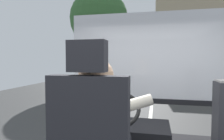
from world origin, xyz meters
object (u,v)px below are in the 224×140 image
object	(u,v)px
bus_driver	(99,129)
parked_car_silver	(224,75)
steering_console	(123,138)
parked_car_blue	(205,72)

from	to	relation	value
bus_driver	parked_car_silver	distance (m)	16.37
steering_console	parked_car_blue	size ratio (longest dim) A/B	0.27
steering_console	parked_car_silver	size ratio (longest dim) A/B	0.26
steering_console	parked_car_silver	xyz separation A→B (m)	(5.47, 14.35, -0.21)
steering_console	parked_car_silver	bearing A→B (deg)	69.14
parked_car_silver	parked_car_blue	world-z (taller)	parked_car_silver
steering_console	parked_car_silver	distance (m)	15.36
bus_driver	parked_car_blue	xyz separation A→B (m)	(5.36, 20.75, -0.75)
steering_console	parked_car_silver	world-z (taller)	steering_console
steering_console	bus_driver	bearing A→B (deg)	-90.00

